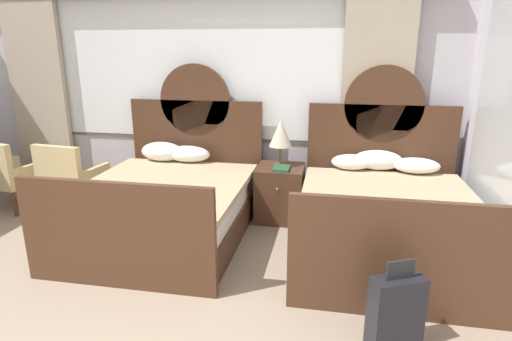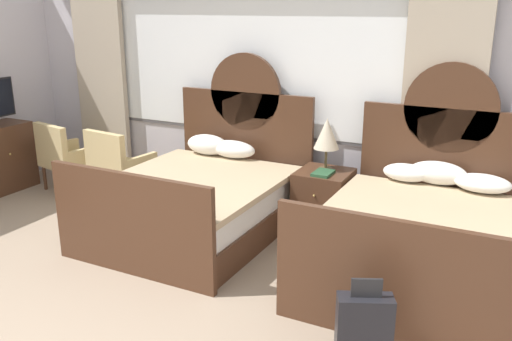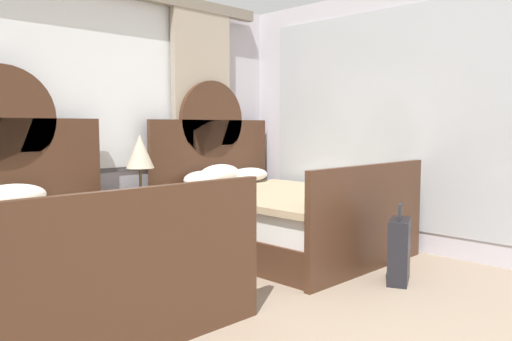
{
  "view_description": "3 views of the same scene",
  "coord_description": "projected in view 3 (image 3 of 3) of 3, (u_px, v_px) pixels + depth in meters",
  "views": [
    {
      "loc": [
        1.75,
        -1.32,
        1.96
      ],
      "look_at": [
        1.08,
        2.21,
        0.91
      ],
      "focal_mm": 29.3,
      "sensor_mm": 36.0,
      "label": 1
    },
    {
      "loc": [
        3.01,
        -1.85,
        2.31
      ],
      "look_at": [
        0.97,
        2.13,
        0.95
      ],
      "focal_mm": 38.2,
      "sensor_mm": 36.0,
      "label": 2
    },
    {
      "loc": [
        -1.46,
        -0.8,
        1.28
      ],
      "look_at": [
        1.44,
        2.11,
        0.91
      ],
      "focal_mm": 35.35,
      "sensor_mm": 36.0,
      "label": 3
    }
  ],
  "objects": [
    {
      "name": "wall_right_mirror",
      "position": [
        417.0,
        119.0,
        5.07
      ],
      "size": [
        0.08,
        4.47,
        2.7
      ],
      "color": "silver",
      "rests_on": "ground_plane"
    },
    {
      "name": "bed_near_window",
      "position": [
        57.0,
        255.0,
        3.59
      ],
      "size": [
        1.71,
        2.19,
        1.79
      ],
      "color": "#472B1C",
      "rests_on": "ground_plane"
    },
    {
      "name": "bed_near_mirror",
      "position": [
        275.0,
        214.0,
        5.2
      ],
      "size": [
        1.71,
        2.19,
        1.79
      ],
      "color": "#472B1C",
      "rests_on": "ground_plane"
    },
    {
      "name": "nightstand_between_beds",
      "position": [
        147.0,
        225.0,
        4.84
      ],
      "size": [
        0.54,
        0.57,
        0.64
      ],
      "color": "#472B1C",
      "rests_on": "ground_plane"
    },
    {
      "name": "table_lamp_on_nightstand",
      "position": [
        140.0,
        152.0,
        4.82
      ],
      "size": [
        0.27,
        0.27,
        0.55
      ],
      "color": "brown",
      "rests_on": "nightstand_between_beds"
    },
    {
      "name": "book_on_nightstand",
      "position": [
        155.0,
        192.0,
        4.75
      ],
      "size": [
        0.18,
        0.26,
        0.03
      ],
      "color": "#285133",
      "rests_on": "nightstand_between_beds"
    },
    {
      "name": "suitcase_on_floor",
      "position": [
        399.0,
        250.0,
        4.11
      ],
      "size": [
        0.39,
        0.29,
        0.65
      ],
      "color": "black",
      "rests_on": "ground_plane"
    }
  ]
}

